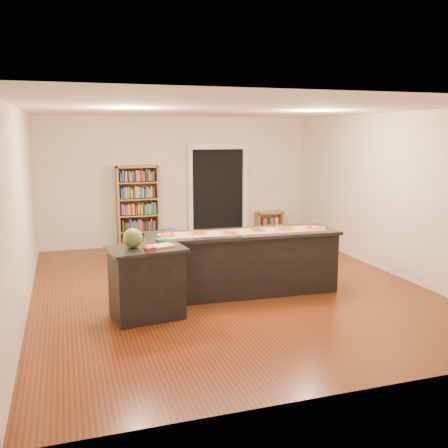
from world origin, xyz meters
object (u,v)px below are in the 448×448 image
object	(u,v)px
kitchen_island	(243,262)
low_shelf	(269,225)
bookshelf	(138,207)
waste_bin	(169,237)
watermelon	(133,238)
side_counter	(147,282)

from	to	relation	value
kitchen_island	low_shelf	size ratio (longest dim) A/B	4.59
bookshelf	waste_bin	world-z (taller)	bookshelf
low_shelf	watermelon	distance (m)	5.67
low_shelf	waste_bin	bearing A→B (deg)	-178.42
side_counter	low_shelf	bearing A→B (deg)	42.04
watermelon	bookshelf	bearing A→B (deg)	81.02
side_counter	low_shelf	distance (m)	5.53
bookshelf	watermelon	xyz separation A→B (m)	(-0.66, -4.19, 0.21)
side_counter	low_shelf	size ratio (longest dim) A/B	1.53
waste_bin	watermelon	world-z (taller)	watermelon
watermelon	kitchen_island	bearing A→B (deg)	17.61
low_shelf	waste_bin	xyz separation A→B (m)	(-2.41, -0.07, -0.12)
bookshelf	kitchen_island	bearing A→B (deg)	-73.49
low_shelf	kitchen_island	bearing A→B (deg)	-118.35
kitchen_island	watermelon	distance (m)	1.93
side_counter	watermelon	distance (m)	0.63
kitchen_island	low_shelf	world-z (taller)	kitchen_island
bookshelf	low_shelf	xyz separation A→B (m)	(3.06, 0.02, -0.57)
side_counter	kitchen_island	bearing A→B (deg)	11.90
watermelon	low_shelf	bearing A→B (deg)	48.59
watermelon	side_counter	bearing A→B (deg)	-6.13
side_counter	bookshelf	size ratio (longest dim) A/B	0.55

